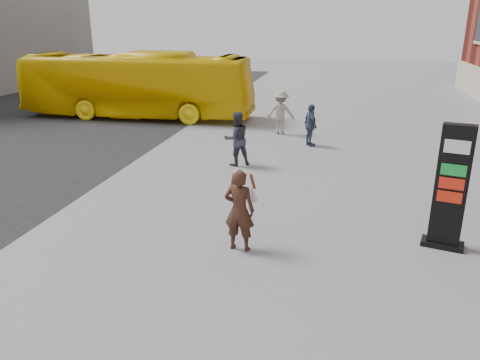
% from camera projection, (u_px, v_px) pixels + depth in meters
% --- Properties ---
extents(ground, '(100.00, 100.00, 0.00)m').
position_uv_depth(ground, '(243.00, 263.00, 9.07)').
color(ground, '#9E9EA3').
extents(info_pylon, '(0.90, 0.60, 2.59)m').
position_uv_depth(info_pylon, '(451.00, 188.00, 9.35)').
color(info_pylon, black).
rests_on(info_pylon, ground).
extents(woman, '(0.66, 0.61, 1.72)m').
position_uv_depth(woman, '(239.00, 209.00, 9.39)').
color(woman, black).
rests_on(woman, ground).
extents(bus, '(11.08, 2.80, 3.07)m').
position_uv_depth(bus, '(137.00, 85.00, 22.17)').
color(bus, yellow).
rests_on(bus, road).
extents(pedestrian_a, '(1.07, 1.00, 1.74)m').
position_uv_depth(pedestrian_a, '(237.00, 139.00, 14.95)').
color(pedestrian_a, '#34323F').
rests_on(pedestrian_a, ground).
extents(pedestrian_b, '(1.15, 0.67, 1.77)m').
position_uv_depth(pedestrian_b, '(281.00, 112.00, 19.11)').
color(pedestrian_b, gray).
rests_on(pedestrian_b, ground).
extents(pedestrian_c, '(0.78, 0.99, 1.56)m').
position_uv_depth(pedestrian_c, '(311.00, 125.00, 17.26)').
color(pedestrian_c, '#36425E').
rests_on(pedestrian_c, ground).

